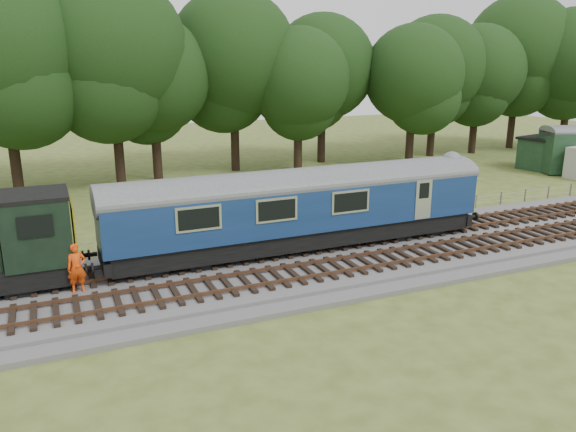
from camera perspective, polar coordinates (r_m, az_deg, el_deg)
name	(u,v)px	position (r m, az deg, el deg)	size (l,w,h in m)	color
ground	(374,255)	(26.92, 8.73, -3.96)	(120.00, 120.00, 0.00)	#475720
ballast	(374,252)	(26.86, 8.74, -3.61)	(70.00, 7.00, 0.35)	#4C4C4F
track_north	(359,239)	(27.92, 7.24, -2.29)	(67.20, 2.40, 0.21)	black
track_south	(393,258)	(25.53, 10.66, -4.17)	(67.20, 2.40, 0.21)	black
fence	(330,230)	(30.62, 4.28, -1.40)	(64.00, 0.12, 1.00)	#6B6054
tree_line	(231,172)	(46.36, -5.80, 4.43)	(70.00, 8.00, 18.00)	black
dmu_railcar	(301,202)	(25.89, 1.37, 1.45)	(18.05, 2.86, 3.88)	black
worker	(77,268)	(22.80, -20.66, -4.95)	(0.71, 0.46, 1.94)	#F5480C
shed	(543,153)	(51.92, 24.46, 5.84)	(3.95, 3.95, 2.69)	#16311A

